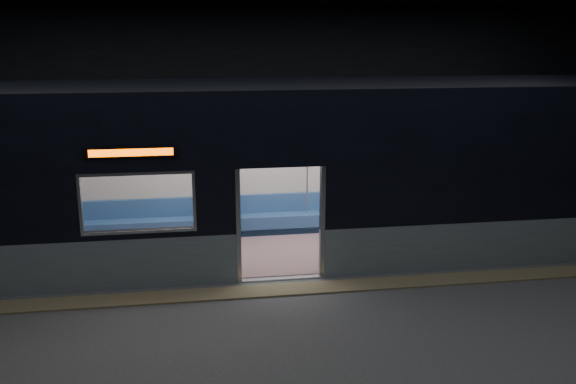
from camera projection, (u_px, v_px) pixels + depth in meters
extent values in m
cube|color=#47494C|center=(290.00, 304.00, 9.87)|extent=(24.00, 14.00, 0.01)
cube|color=black|center=(248.00, 103.00, 15.92)|extent=(24.00, 0.04, 5.00)
cube|color=#8C7F59|center=(285.00, 290.00, 10.39)|extent=(22.80, 0.50, 0.03)
cube|color=gray|center=(535.00, 241.00, 11.49)|extent=(8.30, 0.12, 0.90)
cube|color=black|center=(544.00, 158.00, 11.09)|extent=(8.30, 0.12, 2.30)
cube|color=black|center=(280.00, 133.00, 10.22)|extent=(1.40, 0.12, 1.15)
cube|color=#B7BABC|center=(238.00, 226.00, 10.51)|extent=(0.08, 0.14, 2.05)
cube|color=#B7BABC|center=(322.00, 222.00, 10.73)|extent=(0.08, 0.14, 2.05)
cube|color=black|center=(131.00, 152.00, 9.84)|extent=(1.50, 0.04, 0.18)
cube|color=#E24B00|center=(131.00, 152.00, 9.83)|extent=(1.34, 0.03, 0.12)
cube|color=#B8B1A8|center=(262.00, 160.00, 13.23)|extent=(18.00, 0.12, 3.20)
cube|color=black|center=(269.00, 87.00, 11.44)|extent=(18.00, 3.00, 0.15)
cube|color=#805E5D|center=(271.00, 251.00, 12.25)|extent=(17.76, 2.76, 0.04)
cube|color=#B8B1A8|center=(270.00, 136.00, 11.67)|extent=(17.76, 2.76, 0.10)
cube|color=#2E5486|center=(264.00, 223.00, 13.27)|extent=(11.00, 0.48, 0.41)
cube|color=#2E5486|center=(263.00, 203.00, 13.35)|extent=(11.00, 0.10, 0.40)
cube|color=#815E66|center=(92.00, 270.00, 10.66)|extent=(4.40, 0.48, 0.41)
cube|color=#815E66|center=(449.00, 250.00, 11.65)|extent=(4.40, 0.48, 0.41)
cylinder|color=silver|center=(225.00, 214.00, 10.74)|extent=(0.04, 0.04, 2.26)
cylinder|color=silver|center=(219.00, 184.00, 12.90)|extent=(0.04, 0.04, 2.26)
cylinder|color=silver|center=(330.00, 209.00, 11.03)|extent=(0.04, 0.04, 2.26)
cylinder|color=silver|center=(307.00, 181.00, 13.19)|extent=(0.04, 0.04, 2.26)
cylinder|color=silver|center=(263.00, 147.00, 12.80)|extent=(11.00, 0.03, 0.03)
cube|color=black|center=(219.00, 216.00, 12.83)|extent=(0.18, 0.48, 0.16)
cube|color=black|center=(229.00, 215.00, 12.86)|extent=(0.18, 0.48, 0.16)
cylinder|color=black|center=(219.00, 232.00, 12.69)|extent=(0.11, 0.11, 0.43)
cylinder|color=black|center=(230.00, 231.00, 12.72)|extent=(0.11, 0.11, 0.43)
cube|color=pink|center=(223.00, 212.00, 13.03)|extent=(0.41, 0.23, 0.21)
cylinder|color=pink|center=(223.00, 195.00, 12.97)|extent=(0.41, 0.41, 0.54)
sphere|color=tan|center=(222.00, 178.00, 12.85)|extent=(0.22, 0.22, 0.22)
sphere|color=black|center=(222.00, 176.00, 12.88)|extent=(0.23, 0.23, 0.23)
cube|color=black|center=(222.00, 209.00, 12.73)|extent=(0.32, 0.28, 0.15)
cube|color=white|center=(479.00, 159.00, 13.93)|extent=(0.99, 0.03, 0.65)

